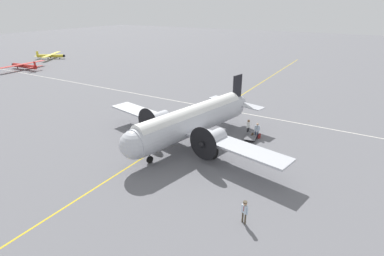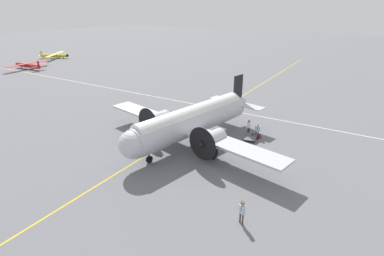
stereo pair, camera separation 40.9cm
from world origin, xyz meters
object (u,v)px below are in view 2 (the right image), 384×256
baggage_cart (251,136)px  light_aircraft_distant (27,65)px  suitcase_near_door (260,136)px  light_aircraft_taxiing (55,55)px  airliner_main (189,122)px  ramp_agent (258,129)px  suitcase_upright_spare (253,136)px  crew_foreground (242,210)px  passenger_boarding (249,126)px

baggage_cart → light_aircraft_distant: light_aircraft_distant is taller
baggage_cart → suitcase_near_door: bearing=115.7°
light_aircraft_distant → light_aircraft_taxiing: bearing=-63.4°
airliner_main → light_aircraft_taxiing: bearing=-102.4°
ramp_agent → light_aircraft_distant: light_aircraft_distant is taller
airliner_main → ramp_agent: bearing=147.1°
suitcase_upright_spare → airliner_main: bearing=-44.5°
crew_foreground → light_aircraft_taxiing: bearing=-5.1°
baggage_cart → light_aircraft_taxiing: (-22.45, -65.76, 0.55)m
crew_foreground → light_aircraft_distant: bearing=1.5°
passenger_boarding → light_aircraft_taxiing: bearing=-96.8°
passenger_boarding → light_aircraft_taxiing: (-21.55, -65.04, -0.25)m
suitcase_upright_spare → light_aircraft_distant: (-9.60, -58.16, 0.60)m
passenger_boarding → ramp_agent: size_ratio=1.06×
suitcase_upright_spare → light_aircraft_distant: size_ratio=0.05×
ramp_agent → light_aircraft_taxiing: bearing=-30.4°
ramp_agent → airliner_main: bearing=33.1°
crew_foreground → passenger_boarding: 15.30m
airliner_main → light_aircraft_distant: 55.11m
ramp_agent → light_aircraft_distant: bearing=-21.1°
crew_foreground → suitcase_near_door: 14.55m
baggage_cart → ramp_agent: bearing=135.1°
crew_foreground → light_aircraft_distant: size_ratio=0.16×
ramp_agent → suitcase_near_door: 0.86m
suitcase_near_door → baggage_cart: baggage_cart is taller
airliner_main → crew_foreground: bearing=59.9°
ramp_agent → suitcase_near_door: ramp_agent is taller
ramp_agent → suitcase_near_door: bearing=157.7°
passenger_boarding → baggage_cart: size_ratio=0.69×
airliner_main → baggage_cart: airliner_main is taller
suitcase_upright_spare → light_aircraft_distant: 58.95m
passenger_boarding → light_aircraft_taxiing: size_ratio=0.19×
crew_foreground → passenger_boarding: (-14.38, -5.21, 0.01)m
ramp_agent → light_aircraft_taxiing: size_ratio=0.18×
passenger_boarding → light_aircraft_distant: 58.09m
airliner_main → ramp_agent: 7.93m
crew_foreground → baggage_cart: 14.22m
passenger_boarding → suitcase_near_door: bearing=88.2°
passenger_boarding → suitcase_near_door: size_ratio=3.48×
passenger_boarding → light_aircraft_distant: light_aircraft_distant is taller
suitcase_near_door → light_aircraft_distant: bearing=-99.0°
crew_foreground → passenger_boarding: passenger_boarding is taller
passenger_boarding → ramp_agent: bearing=87.3°
ramp_agent → light_aircraft_distant: size_ratio=0.15×
crew_foreground → baggage_cart: bearing=-49.6°
ramp_agent → suitcase_near_door: size_ratio=3.29×
passenger_boarding → light_aircraft_taxiing: 68.51m
airliner_main → light_aircraft_distant: (-14.79, -53.06, -1.76)m
airliner_main → passenger_boarding: bearing=155.2°
baggage_cart → light_aircraft_distant: bearing=-110.8°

